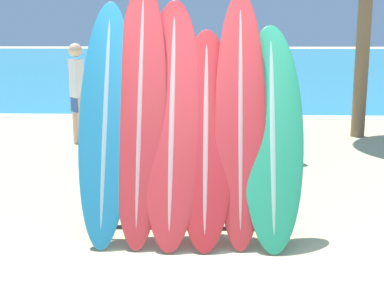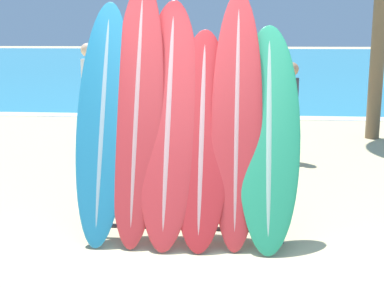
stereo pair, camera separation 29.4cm
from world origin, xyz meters
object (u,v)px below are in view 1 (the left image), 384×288
Objects in this scene: surfboard_slot_3 at (206,136)px; person_far_right at (281,108)px; surfboard_rack at (189,198)px; surfboard_slot_2 at (172,120)px; surfboard_slot_1 at (140,109)px; person_far_left at (138,89)px; surfboard_slot_4 at (240,117)px; person_near_water at (181,106)px; person_mid_beach at (77,90)px; surfboard_slot_0 at (106,121)px; surfboard_slot_5 at (272,135)px.

person_far_right is at bearing 71.09° from surfboard_slot_3.
surfboard_rack is 0.83× the size of surfboard_slot_2.
surfboard_slot_3 reaches higher than surfboard_rack.
person_far_left is at bearing 98.12° from surfboard_slot_1.
person_far_right is (1.13, 3.31, -0.17)m from surfboard_slot_3.
surfboard_slot_1 reaches higher than surfboard_slot_2.
surfboard_slot_4 is 3.03m from person_near_water.
surfboard_slot_2 is at bearing -2.05° from surfboard_slot_1.
person_mid_beach is at bearing -13.62° from person_far_right.
surfboard_rack is 0.83× the size of surfboard_slot_0.
person_mid_beach is at bearing 111.64° from surfboard_slot_1.
surfboard_rack is 1.14× the size of person_far_left.
person_far_right is at bearing 69.17° from surfboard_rack.
surfboard_slot_5 is at bearing 55.77° from person_near_water.
surfboard_slot_5 is at bearing 85.30° from person_far_right.
surfboard_slot_1 is 4.68m from person_mid_beach.
surfboard_slot_1 is 1.05× the size of surfboard_slot_4.
surfboard_slot_5 is at bearing 0.40° from surfboard_slot_3.
person_mid_beach is 1.08× the size of person_far_left.
person_far_left is at bearing -34.23° from person_far_right.
surfboard_slot_0 is 0.64m from surfboard_slot_2.
surfboard_rack is 0.92m from surfboard_slot_4.
person_mid_beach is (-1.72, 4.35, -0.27)m from surfboard_slot_1.
surfboard_slot_0 is at bearing -173.20° from surfboard_slot_1.
person_far_left is (-0.41, 5.26, -0.23)m from surfboard_slot_0.
surfboard_slot_4 reaches higher than person_near_water.
surfboard_slot_3 is 0.98× the size of surfboard_slot_5.
person_far_left is (-1.22, 5.37, 0.49)m from surfboard_rack.
surfboard_slot_5 is 1.34× the size of person_far_right.
surfboard_slot_3 is at bearing 44.25° from person_near_water.
person_far_right is at bearing 138.97° from person_near_water.
surfboard_slot_2 is 2.92m from person_near_water.
surfboard_slot_3 is at bearing -179.60° from surfboard_slot_5.
surfboard_rack is at bearing -14.76° from person_mid_beach.
person_near_water is (-0.25, 3.06, 0.48)m from surfboard_rack.
person_far_right is (0.50, 3.31, -0.19)m from surfboard_slot_5.
person_near_water is at bearing 97.84° from surfboard_slot_3.
surfboard_slot_4 is at bearing 0.48° from surfboard_slot_0.
surfboard_slot_5 is (0.30, -0.04, -0.16)m from surfboard_slot_4.
surfboard_slot_3 is (0.16, 0.09, 0.59)m from surfboard_rack.
surfboard_slot_2 is (-0.17, 0.15, 0.74)m from surfboard_rack.
surfboard_slot_2 is at bearing 178.46° from surfboard_slot_4.
surfboard_slot_2 is at bearing 69.76° from person_far_right.
surfboard_slot_0 reaches higher than person_far_left.
person_near_water is at bearing 16.48° from person_far_right.
surfboard_slot_1 is 3.72m from person_far_right.
surfboard_rack is at bearing 41.09° from person_near_water.
surfboard_slot_2 is at bearing 38.05° from person_near_water.
person_far_left is at bearing -120.89° from person_near_water.
surfboard_slot_4 is (0.96, -0.03, -0.06)m from surfboard_slot_1.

